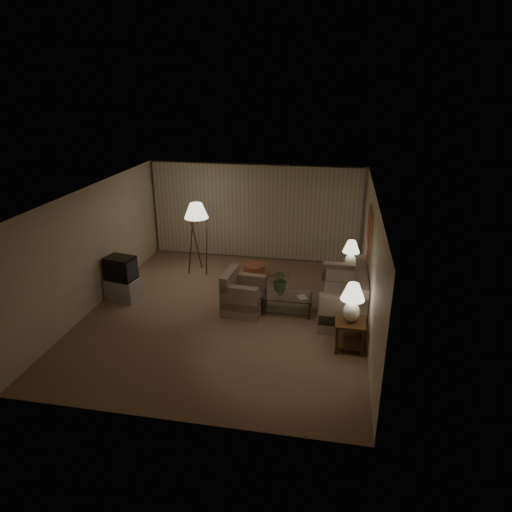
{
  "coord_description": "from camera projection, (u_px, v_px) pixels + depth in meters",
  "views": [
    {
      "loc": [
        2.27,
        -8.71,
        4.84
      ],
      "look_at": [
        0.55,
        0.6,
        1.15
      ],
      "focal_mm": 32.0,
      "sensor_mm": 36.0,
      "label": 1
    }
  ],
  "objects": [
    {
      "name": "book",
      "position": [
        298.0,
        298.0,
        9.84
      ],
      "size": [
        0.27,
        0.3,
        0.02
      ],
      "primitive_type": "imported",
      "rotation": [
        0.0,
        0.0,
        0.47
      ],
      "color": "olive",
      "rests_on": "coffee_table"
    },
    {
      "name": "vase",
      "position": [
        281.0,
        291.0,
        9.98
      ],
      "size": [
        0.2,
        0.2,
        0.17
      ],
      "primitive_type": "imported",
      "rotation": [
        0.0,
        0.0,
        -0.26
      ],
      "color": "silver",
      "rests_on": "coffee_table"
    },
    {
      "name": "sofa",
      "position": [
        342.0,
        297.0,
        9.87
      ],
      "size": [
        1.91,
        0.96,
        0.85
      ],
      "rotation": [
        0.0,
        0.0,
        -1.57
      ],
      "color": "gray",
      "rests_on": "ground"
    },
    {
      "name": "side_table_far",
      "position": [
        349.0,
        276.0,
        11.0
      ],
      "size": [
        0.5,
        0.42,
        0.6
      ],
      "color": "#3B2310",
      "rests_on": "ground"
    },
    {
      "name": "coffee_table",
      "position": [
        287.0,
        301.0,
        10.03
      ],
      "size": [
        1.16,
        0.63,
        0.41
      ],
      "color": "silver",
      "rests_on": "ground"
    },
    {
      "name": "room_shell",
      "position": [
        241.0,
        218.0,
        10.87
      ],
      "size": [
        6.04,
        7.02,
        2.72
      ],
      "color": "beige",
      "rests_on": "ground"
    },
    {
      "name": "crt_tv",
      "position": [
        120.0,
        268.0,
        10.47
      ],
      "size": [
        0.8,
        0.69,
        0.55
      ],
      "primitive_type": "cube",
      "rotation": [
        0.0,
        0.0,
        -0.18
      ],
      "color": "black",
      "rests_on": "tv_cabinet"
    },
    {
      "name": "table_lamp_far",
      "position": [
        351.0,
        252.0,
        10.77
      ],
      "size": [
        0.4,
        0.4,
        0.7
      ],
      "color": "white",
      "rests_on": "side_table_far"
    },
    {
      "name": "side_table_near",
      "position": [
        350.0,
        330.0,
        8.61
      ],
      "size": [
        0.57,
        0.57,
        0.6
      ],
      "color": "#3B2310",
      "rests_on": "ground"
    },
    {
      "name": "tv_cabinet",
      "position": [
        123.0,
        289.0,
        10.66
      ],
      "size": [
        0.9,
        0.72,
        0.5
      ],
      "primitive_type": "cube",
      "rotation": [
        0.0,
        0.0,
        -0.18
      ],
      "color": "#AEAEB1",
      "rests_on": "ground"
    },
    {
      "name": "flowers",
      "position": [
        281.0,
        277.0,
        9.85
      ],
      "size": [
        0.52,
        0.47,
        0.53
      ],
      "primitive_type": "imported",
      "rotation": [
        0.0,
        0.0,
        0.13
      ],
      "color": "#456B2F",
      "rests_on": "vase"
    },
    {
      "name": "floor_lamp",
      "position": [
        197.0,
        237.0,
        11.87
      ],
      "size": [
        0.62,
        0.62,
        1.89
      ],
      "color": "#3B2310",
      "rests_on": "ground"
    },
    {
      "name": "table_lamp_near",
      "position": [
        352.0,
        299.0,
        8.38
      ],
      "size": [
        0.45,
        0.45,
        0.77
      ],
      "color": "white",
      "rests_on": "side_table_near"
    },
    {
      "name": "ottoman",
      "position": [
        254.0,
        271.0,
        11.81
      ],
      "size": [
        0.72,
        0.72,
        0.37
      ],
      "primitive_type": "cylinder",
      "rotation": [
        0.0,
        0.0,
        -0.34
      ],
      "color": "#A35637",
      "rests_on": "ground"
    },
    {
      "name": "ground",
      "position": [
        227.0,
        312.0,
        10.13
      ],
      "size": [
        7.0,
        7.0,
        0.0
      ],
      "primitive_type": "plane",
      "color": "#846748",
      "rests_on": "ground"
    },
    {
      "name": "armchair",
      "position": [
        244.0,
        296.0,
        10.05
      ],
      "size": [
        1.0,
        0.96,
        0.74
      ],
      "rotation": [
        0.0,
        0.0,
        1.49
      ],
      "color": "gray",
      "rests_on": "ground"
    }
  ]
}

